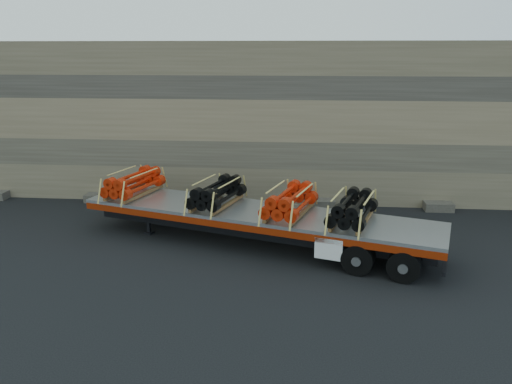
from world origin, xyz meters
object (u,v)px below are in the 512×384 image
(bundle_front, at_px, (134,184))
(bundle_midfront, at_px, (217,194))
(bundle_rear, at_px, (352,210))
(bundle_midrear, at_px, (290,202))
(trailer, at_px, (256,227))

(bundle_front, height_order, bundle_midfront, bundle_front)
(bundle_front, bearing_deg, bundle_midfront, 0.00)
(bundle_front, height_order, bundle_rear, bundle_front)
(bundle_midrear, distance_m, bundle_rear, 2.11)
(trailer, relative_size, bundle_rear, 5.18)
(trailer, distance_m, bundle_front, 5.16)
(bundle_front, relative_size, bundle_rear, 1.02)
(bundle_front, relative_size, bundle_midfront, 1.01)
(trailer, xyz_separation_m, bundle_front, (-4.81, 1.52, 1.07))
(bundle_midfront, height_order, bundle_rear, bundle_midfront)
(trailer, relative_size, bundle_midrear, 5.03)
(trailer, bearing_deg, bundle_midrear, -0.00)
(trailer, height_order, bundle_front, bundle_front)
(trailer, bearing_deg, bundle_front, 180.00)
(bundle_midfront, bearing_deg, bundle_rear, 0.00)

